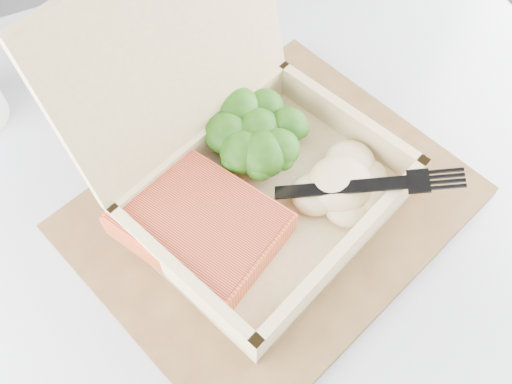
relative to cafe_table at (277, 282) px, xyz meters
name	(u,v)px	position (x,y,z in m)	size (l,w,h in m)	color
cafe_table	(277,282)	(0.00, 0.00, 0.00)	(0.80, 0.80, 0.72)	black
serving_tray	(272,210)	(-0.01, 0.00, 0.19)	(0.35, 0.28, 0.01)	brown
takeout_container	(240,154)	(-0.03, 0.04, 0.25)	(0.30, 0.30, 0.22)	tan
salmon_fillet	(200,224)	(-0.08, 0.00, 0.23)	(0.11, 0.14, 0.03)	#F14E2F
broccoli_pile	(258,134)	(0.00, 0.07, 0.23)	(0.11, 0.11, 0.04)	#2C6B17
mashed_potatoes	(340,184)	(0.05, -0.02, 0.23)	(0.10, 0.09, 0.03)	#CFC186
plastic_fork	(315,187)	(0.02, -0.02, 0.24)	(0.16, 0.10, 0.03)	black
receipt	(224,69)	(0.03, 0.20, 0.19)	(0.08, 0.14, 0.00)	white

